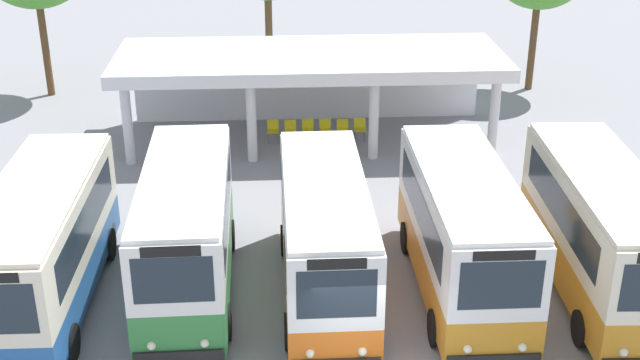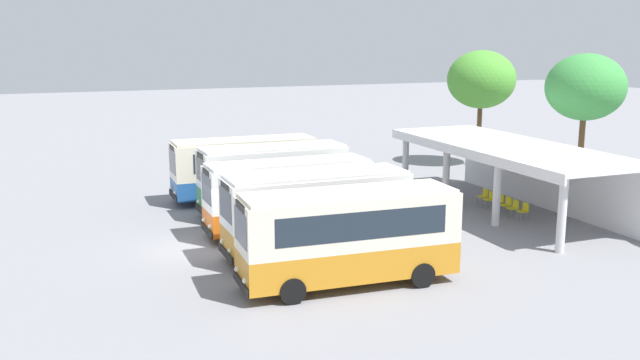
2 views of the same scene
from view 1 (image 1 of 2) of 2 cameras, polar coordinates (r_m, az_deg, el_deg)
name	(u,v)px [view 1 (image 1 of 2)]	position (r m, az deg, el deg)	size (l,w,h in m)	color
city_bus_nearest_orange	(42,242)	(22.00, -18.48, -4.07)	(2.47, 7.83, 3.30)	black
city_bus_second_in_row	(186,228)	(21.71, -9.13, -3.28)	(2.36, 7.37, 3.41)	black
city_bus_middle_cream	(325,235)	(21.26, 0.34, -3.77)	(2.25, 7.48, 3.28)	black
city_bus_fourth_amber	(463,229)	(21.70, 9.76, -3.35)	(2.36, 7.50, 3.40)	black
city_bus_fifth_blue	(601,229)	(22.58, 18.69, -3.19)	(2.57, 7.86, 3.41)	black
terminal_canopy	(309,69)	(32.20, -0.74, 7.62)	(14.49, 5.33, 3.40)	silver
waiting_chair_end_by_column	(273,129)	(32.00, -3.24, 3.52)	(0.44, 0.44, 0.86)	slate
waiting_chair_second_from_end	(290,129)	(31.93, -2.04, 3.50)	(0.44, 0.44, 0.86)	slate
waiting_chair_middle_seat	(308,128)	(32.03, -0.84, 3.58)	(0.44, 0.44, 0.86)	slate
waiting_chair_fourth_seat	(325,128)	(32.04, 0.36, 3.58)	(0.44, 0.44, 0.86)	slate
waiting_chair_fifth_seat	(343,128)	(32.01, 1.56, 3.56)	(0.44, 0.44, 0.86)	slate
waiting_chair_far_end_seat	(360,127)	(32.14, 2.74, 3.62)	(0.44, 0.44, 0.86)	slate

